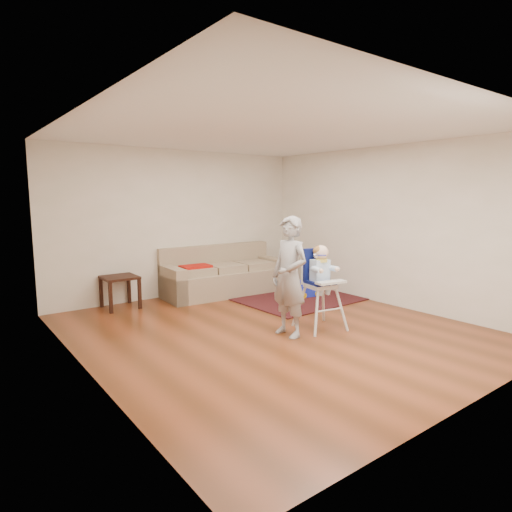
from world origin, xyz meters
TOP-DOWN VIEW (x-y plane):
  - ground at (0.00, 0.00)m, footprint 5.50×5.50m
  - room_envelope at (0.00, 0.53)m, footprint 5.04×5.52m
  - sofa at (0.66, 2.30)m, footprint 2.41×1.10m
  - side_table at (-1.30, 2.45)m, footprint 0.54×0.54m
  - area_rug at (1.51, 1.06)m, footprint 2.13×1.63m
  - ride_on_toy at (1.75, 1.15)m, footprint 0.45×0.36m
  - toy_ball at (1.00, 0.68)m, footprint 0.17×0.17m
  - high_chair at (0.56, -0.35)m, footprint 0.64×0.64m
  - adult at (0.02, -0.31)m, footprint 0.42×0.60m

SIDE VIEW (x-z plane):
  - ground at x=0.00m, z-range 0.00..0.00m
  - area_rug at x=1.51m, z-range 0.00..0.02m
  - toy_ball at x=1.00m, z-range 0.02..0.18m
  - ride_on_toy at x=1.75m, z-range 0.02..0.46m
  - side_table at x=-1.30m, z-range 0.00..0.54m
  - sofa at x=0.66m, z-range 0.00..0.91m
  - high_chair at x=0.56m, z-range -0.02..1.17m
  - adult at x=0.02m, z-range 0.00..1.60m
  - room_envelope at x=0.00m, z-range 0.52..3.24m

